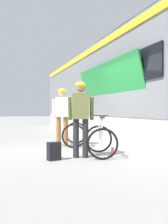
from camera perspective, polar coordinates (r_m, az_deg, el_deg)
ground_plane at (r=7.01m, az=-2.49°, el=-8.67°), size 80.00×80.00×0.00m
train_car at (r=8.74m, az=16.52°, el=6.05°), size 3.24×21.29×3.88m
cyclist_near_in_white at (r=7.98m, az=-4.81°, el=0.04°), size 0.66×0.46×1.76m
cyclist_far_in_olive at (r=6.06m, az=-0.72°, el=-0.08°), size 0.66×0.45×1.76m
bicycle_near_black at (r=8.09m, az=-2.03°, el=-4.58°), size 1.04×1.25×0.99m
bicycle_far_white at (r=6.33m, az=3.63°, el=-5.98°), size 0.99×1.23×0.99m
backpack_on_platform at (r=5.84m, az=-6.60°, el=-8.51°), size 0.31×0.23×0.40m
water_bottle_near_the_bikes at (r=6.52m, az=6.28°, el=-8.52°), size 0.06×0.06×0.19m
water_bottle_by_the_backpack at (r=6.11m, az=-6.01°, el=-9.02°), size 0.07×0.07×0.21m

